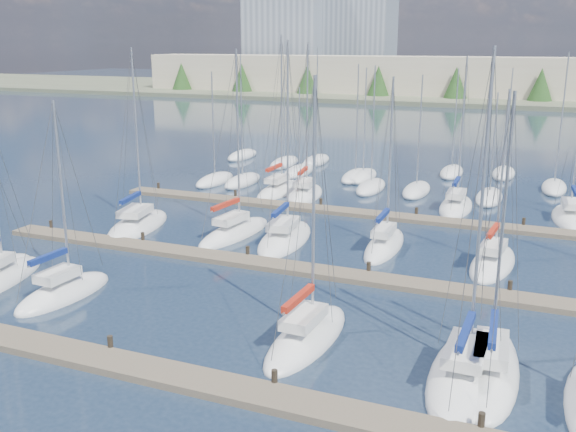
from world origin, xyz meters
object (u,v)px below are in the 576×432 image
at_px(sailboat_d, 307,337).
at_px(sailboat_l, 493,263).
at_px(sailboat_k, 384,245).
at_px(sailboat_q, 571,217).
at_px(sailboat_n, 279,190).
at_px(sailboat_p, 456,206).
at_px(sailboat_h, 138,225).
at_px(sailboat_c, 64,293).
at_px(sailboat_i, 235,232).
at_px(sailboat_j, 285,238).
at_px(sailboat_f, 490,369).
at_px(sailboat_e, 466,372).
at_px(sailboat_o, 305,194).

distance_m(sailboat_d, sailboat_l, 15.79).
xyz_separation_m(sailboat_k, sailboat_q, (11.73, 12.61, -0.02)).
distance_m(sailboat_n, sailboat_p, 16.03).
height_order(sailboat_h, sailboat_c, sailboat_h).
height_order(sailboat_h, sailboat_i, sailboat_h).
xyz_separation_m(sailboat_j, sailboat_l, (13.96, 0.19, -0.00)).
height_order(sailboat_f, sailboat_k, sailboat_f).
bearing_deg(sailboat_f, sailboat_p, 97.68).
xyz_separation_m(sailboat_d, sailboat_k, (-0.11, 15.05, 0.01)).
bearing_deg(sailboat_e, sailboat_l, 92.29).
bearing_deg(sailboat_j, sailboat_c, -124.38).
relative_size(sailboat_f, sailboat_h, 0.90).
bearing_deg(sailboat_p, sailboat_k, -104.35).
distance_m(sailboat_n, sailboat_c, 27.52).
relative_size(sailboat_n, sailboat_c, 1.31).
relative_size(sailboat_i, sailboat_q, 1.21).
height_order(sailboat_k, sailboat_c, sailboat_k).
relative_size(sailboat_h, sailboat_i, 1.00).
bearing_deg(sailboat_e, sailboat_k, 116.68).
bearing_deg(sailboat_o, sailboat_c, -106.27).
relative_size(sailboat_f, sailboat_d, 0.96).
height_order(sailboat_d, sailboat_l, sailboat_d).
height_order(sailboat_n, sailboat_q, sailboat_n).
bearing_deg(sailboat_c, sailboat_j, 65.52).
bearing_deg(sailboat_p, sailboat_n, 179.16).
bearing_deg(sailboat_n, sailboat_k, -43.32).
xyz_separation_m(sailboat_o, sailboat_e, (17.70, -27.40, -0.01)).
bearing_deg(sailboat_h, sailboat_l, -8.54).
bearing_deg(sailboat_j, sailboat_e, -52.01).
height_order(sailboat_c, sailboat_q, sailboat_q).
bearing_deg(sailboat_o, sailboat_n, 160.08).
distance_m(sailboat_i, sailboat_l, 17.84).
height_order(sailboat_i, sailboat_l, sailboat_i).
relative_size(sailboat_k, sailboat_q, 1.06).
height_order(sailboat_d, sailboat_q, sailboat_d).
bearing_deg(sailboat_d, sailboat_k, 92.95).
xyz_separation_m(sailboat_n, sailboat_c, (-1.04, -27.50, -0.01)).
relative_size(sailboat_c, sailboat_l, 0.98).
bearing_deg(sailboat_e, sailboat_d, 177.57).
bearing_deg(sailboat_l, sailboat_p, 112.04).
height_order(sailboat_n, sailboat_l, sailboat_n).
height_order(sailboat_c, sailboat_e, sailboat_e).
bearing_deg(sailboat_i, sailboat_o, 94.05).
relative_size(sailboat_n, sailboat_f, 1.19).
bearing_deg(sailboat_p, sailboat_e, -82.34).
relative_size(sailboat_i, sailboat_e, 0.98).
height_order(sailboat_l, sailboat_q, sailboat_l).
height_order(sailboat_j, sailboat_q, sailboat_j).
relative_size(sailboat_f, sailboat_j, 0.87).
bearing_deg(sailboat_p, sailboat_d, -97.17).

